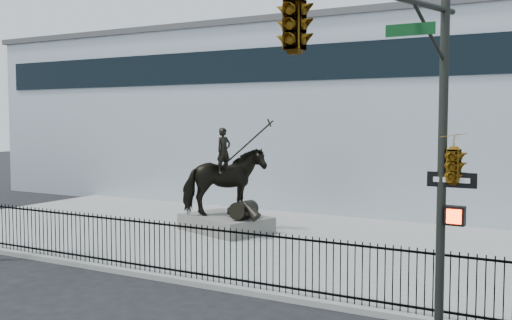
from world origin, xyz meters
The scene contains 7 objects.
ground centered at (0.00, 0.00, 0.00)m, with size 120.00×120.00×0.00m, color black.
plaza centered at (0.00, 7.00, 0.07)m, with size 30.00×12.00×0.15m, color gray.
building centered at (0.00, 20.00, 4.50)m, with size 44.00×14.00×9.00m, color silver.
picket_fence centered at (0.00, 1.25, 0.90)m, with size 22.10×0.10×1.50m.
statue_plinth centered at (-2.64, 7.44, 0.46)m, with size 3.27×2.25×0.61m, color #5A5852.
equestrian_statue centered at (-2.58, 7.42, 2.05)m, with size 4.00×3.16×3.56m.
traffic_signal_right centered at (6.47, -2.00, 4.85)m, with size 2.17×6.86×7.00m.
Camera 1 is at (9.57, -11.87, 4.50)m, focal length 42.00 mm.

